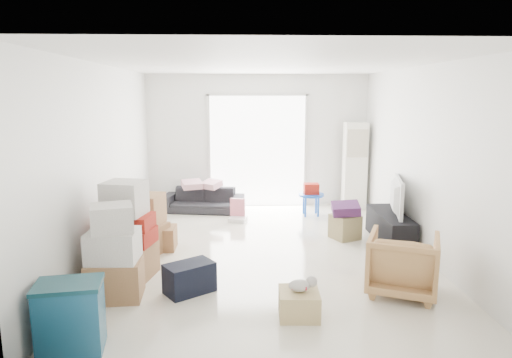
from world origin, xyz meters
The scene contains 21 objects.
room_shell centered at (0.00, 0.00, 1.35)m, with size 4.98×6.48×3.18m.
sliding_door centered at (0.00, 2.98, 1.24)m, with size 2.10×0.04×2.33m.
ac_tower centered at (1.95, 2.65, 0.88)m, with size 0.45×0.30×1.75m, color white.
tv_console centered at (2.00, 0.51, 0.23)m, with size 0.41×1.35×0.45m, color black.
television centered at (2.00, 0.51, 0.52)m, with size 0.99×0.57×0.13m, color black.
sofa centered at (-1.10, 2.50, 0.31)m, with size 1.59×0.46×0.62m, color #242428.
pillow_left centered at (-1.32, 2.50, 0.68)m, with size 0.38×0.30×0.12m, color #DBA0AB.
pillow_right centered at (-0.93, 2.49, 0.68)m, with size 0.36×0.29×0.12m, color #DBA0AB.
armchair centered at (1.51, -1.40, 0.39)m, with size 0.76×0.72×0.79m, color tan.
storage_bins centered at (-1.90, -2.51, 0.33)m, with size 0.62×0.48×0.66m.
box_stack_a centered at (-1.80, -1.40, 0.49)m, with size 0.63×0.53×1.09m.
box_stack_b centered at (-1.80, -0.80, 0.54)m, with size 0.74×0.73×1.24m.
box_stack_c centered at (-1.77, 0.17, 0.42)m, with size 0.71×0.66×0.86m.
loose_box centered at (-1.55, 0.27, 0.17)m, with size 0.41×0.41×0.34m, color #8F5C40.
duffel_bag centered at (-0.97, -1.29, 0.18)m, with size 0.55×0.33×0.35m, color black.
ottoman centered at (1.32, 0.67, 0.20)m, with size 0.39×0.39×0.39m, color #9E8C5C.
blanket centered at (1.32, 0.67, 0.46)m, with size 0.43×0.43×0.14m, color #4C2256.
kids_table centered at (0.99, 2.13, 0.44)m, with size 0.49×0.49×0.62m.
toy_walker centered at (-0.41, 1.78, 0.11)m, with size 0.36×0.34×0.41m.
wood_crate centered at (0.23, -1.93, 0.14)m, with size 0.41×0.41×0.28m, color tan.
plush_bunny centered at (0.27, -1.92, 0.35)m, with size 0.31×0.17×0.15m.
Camera 1 is at (-0.38, -6.35, 2.28)m, focal length 32.00 mm.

